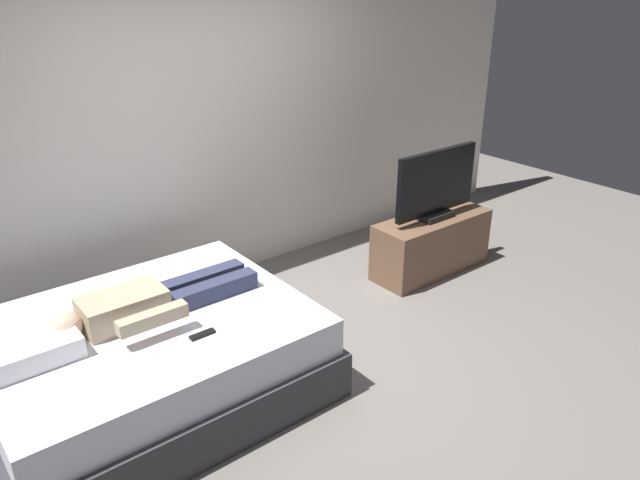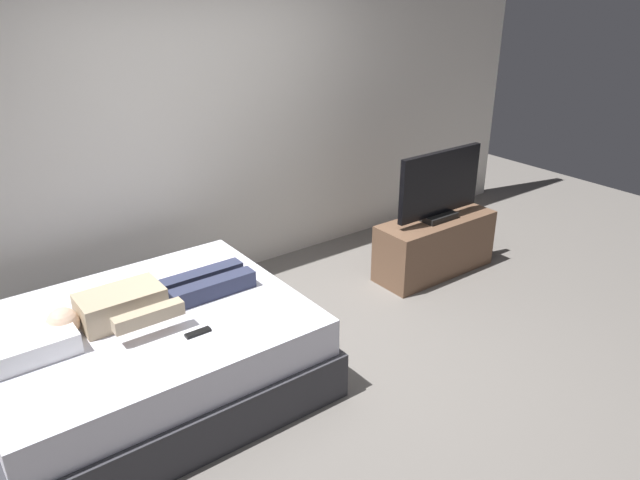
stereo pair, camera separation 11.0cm
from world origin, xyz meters
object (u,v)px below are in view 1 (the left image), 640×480
(pillow, at_px, (30,349))
(remote, at_px, (202,334))
(tv_stand, at_px, (431,244))
(tv, at_px, (436,186))
(person, at_px, (146,303))
(bed, at_px, (151,359))

(pillow, height_order, remote, pillow)
(tv_stand, xyz_separation_m, tv, (0.00, -0.00, 0.53))
(tv_stand, bearing_deg, tv, -90.00)
(remote, distance_m, tv_stand, 2.52)
(tv_stand, relative_size, tv, 1.25)
(pillow, relative_size, tv_stand, 0.44)
(person, distance_m, remote, 0.44)
(bed, height_order, tv, tv)
(bed, xyz_separation_m, person, (0.03, 0.04, 0.36))
(person, xyz_separation_m, remote, (0.15, -0.40, -0.07))
(tv_stand, bearing_deg, pillow, -178.19)
(person, xyz_separation_m, tv, (2.61, 0.06, 0.16))
(bed, relative_size, person, 1.52)
(bed, xyz_separation_m, pillow, (-0.63, 0.00, 0.34))
(person, height_order, tv_stand, person)
(bed, xyz_separation_m, tv, (2.63, 0.10, 0.52))
(pillow, distance_m, tv_stand, 3.29)
(remote, height_order, tv, tv)
(bed, relative_size, remote, 12.73)
(pillow, xyz_separation_m, tv, (3.27, 0.10, 0.18))
(pillow, relative_size, remote, 3.20)
(bed, xyz_separation_m, remote, (0.18, -0.37, 0.29))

